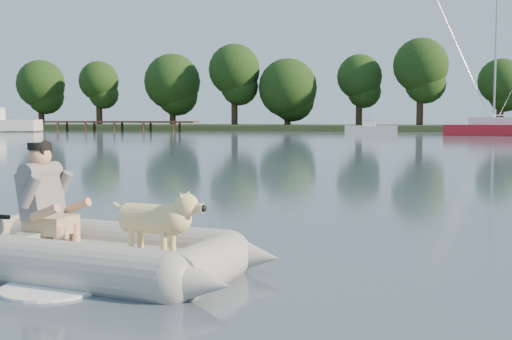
% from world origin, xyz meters
% --- Properties ---
extents(water, '(160.00, 160.00, 0.00)m').
position_xyz_m(water, '(0.00, 0.00, 0.00)').
color(water, slate).
rests_on(water, ground).
extents(shore_bank, '(160.00, 12.00, 0.70)m').
position_xyz_m(shore_bank, '(0.00, 62.00, 0.25)').
color(shore_bank, '#47512D').
rests_on(shore_bank, water).
extents(dock, '(18.00, 2.00, 1.04)m').
position_xyz_m(dock, '(-26.00, 52.00, 0.52)').
color(dock, '#4C331E').
rests_on(dock, water).
extents(treeline, '(84.66, 7.35, 9.27)m').
position_xyz_m(treeline, '(5.75, 61.07, 5.30)').
color(treeline, '#332316').
rests_on(treeline, shore_bank).
extents(dinghy, '(4.76, 3.73, 1.26)m').
position_xyz_m(dinghy, '(-0.66, -0.70, 0.53)').
color(dinghy, gray).
rests_on(dinghy, water).
extents(man, '(0.75, 0.67, 0.98)m').
position_xyz_m(man, '(-1.28, -0.54, 0.70)').
color(man, slate).
rests_on(man, dinghy).
extents(dog, '(0.88, 0.44, 0.56)m').
position_xyz_m(dog, '(-0.08, -0.75, 0.47)').
color(dog, '#D0BA78').
rests_on(dog, dinghy).
extents(motorboat, '(4.50, 1.79, 1.89)m').
position_xyz_m(motorboat, '(-0.50, 48.59, 0.86)').
color(motorboat, white).
rests_on(motorboat, water).
extents(sailboat, '(8.55, 3.25, 11.50)m').
position_xyz_m(sailboat, '(9.26, 45.75, 0.50)').
color(sailboat, '#AD131E').
rests_on(sailboat, water).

